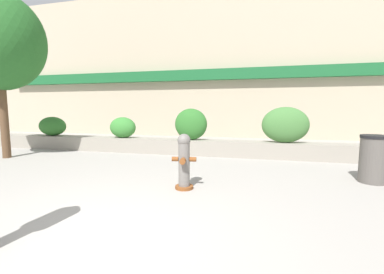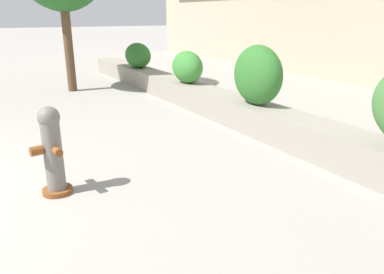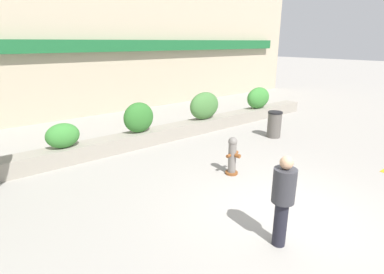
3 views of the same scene
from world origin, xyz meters
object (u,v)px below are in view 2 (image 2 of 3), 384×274
hedge_bush_0 (138,55)px  hedge_bush_1 (187,67)px  fire_hydrant (52,150)px  hedge_bush_2 (258,75)px

hedge_bush_0 → hedge_bush_1: hedge_bush_1 is taller
fire_hydrant → hedge_bush_0: bearing=150.0°
hedge_bush_0 → hedge_bush_1: (3.07, 0.00, 0.00)m
hedge_bush_2 → fire_hydrant: size_ratio=1.03×
hedge_bush_1 → fire_hydrant: hedge_bush_1 is taller
hedge_bush_1 → hedge_bush_2: 2.57m
hedge_bush_2 → fire_hydrant: hedge_bush_2 is taller
hedge_bush_2 → hedge_bush_0: bearing=180.0°
hedge_bush_1 → hedge_bush_2: size_ratio=0.89×
hedge_bush_2 → fire_hydrant: (0.83, -3.74, -0.48)m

